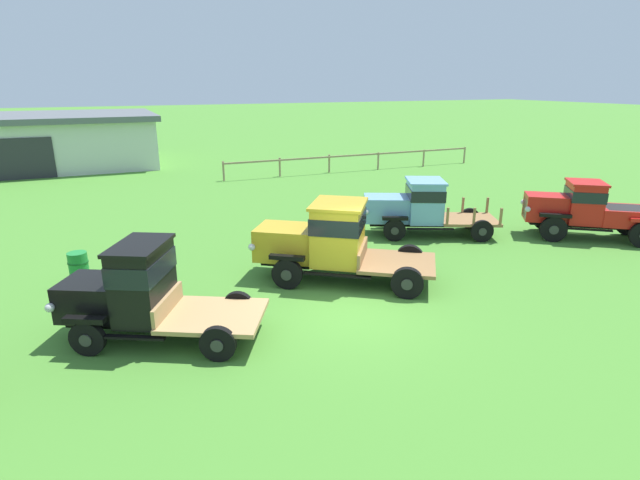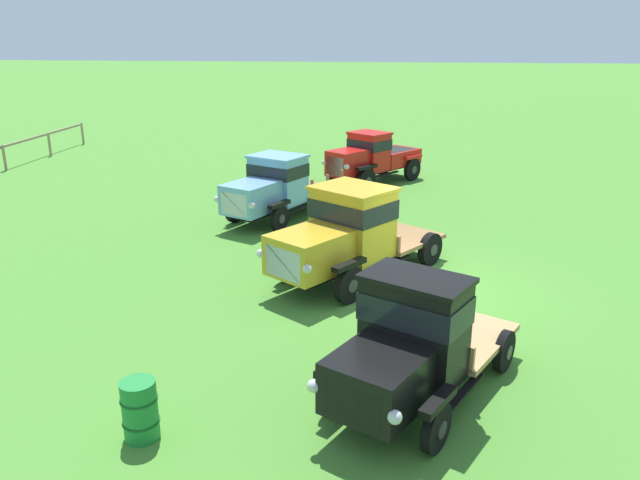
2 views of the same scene
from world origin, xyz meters
TOP-DOWN VIEW (x-y plane):
  - ground_plane at (0.00, 0.00)m, footprint 240.00×240.00m
  - paddock_fence at (9.70, 18.14)m, footprint 17.25×0.61m
  - vintage_truck_second_in_line at (-4.86, 0.72)m, footprint 4.70×3.55m
  - vintage_truck_midrow_center at (0.43, 2.18)m, footprint 5.23×4.44m
  - vintage_truck_far_side at (5.28, 4.89)m, footprint 5.16×3.61m
  - vintage_truck_back_of_row at (10.68, 1.99)m, footprint 4.45×3.86m
  - oil_drum_beside_row at (-6.20, 4.66)m, footprint 0.55×0.55m

SIDE VIEW (x-z plane):
  - ground_plane at x=0.00m, z-range 0.00..0.00m
  - oil_drum_beside_row at x=-6.20m, z-range 0.00..0.94m
  - paddock_fence at x=9.70m, z-range 0.26..1.39m
  - vintage_truck_back_of_row at x=10.68m, z-range 0.04..2.13m
  - vintage_truck_far_side at x=5.28m, z-range 0.06..2.13m
  - vintage_truck_second_in_line at x=-4.86m, z-range 0.00..2.20m
  - vintage_truck_midrow_center at x=0.43m, z-range 0.06..2.34m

